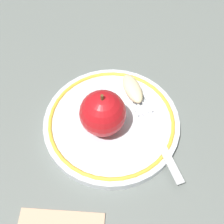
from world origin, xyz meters
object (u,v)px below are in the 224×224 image
plate (112,122)px  apple_red_whole (103,113)px  fork (154,131)px  apple_slice_front (133,89)px

plate → apple_red_whole: (0.01, 0.02, 0.04)m
apple_red_whole → fork: 0.08m
plate → fork: 0.07m
plate → apple_red_whole: bearing=65.6°
plate → apple_red_whole: apple_red_whole is taller
plate → fork: fork is taller
apple_red_whole → apple_slice_front: apple_red_whole is taller
apple_red_whole → apple_slice_front: (-0.02, -0.08, -0.02)m
apple_slice_front → fork: 0.08m
apple_red_whole → fork: (-0.07, -0.02, -0.03)m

